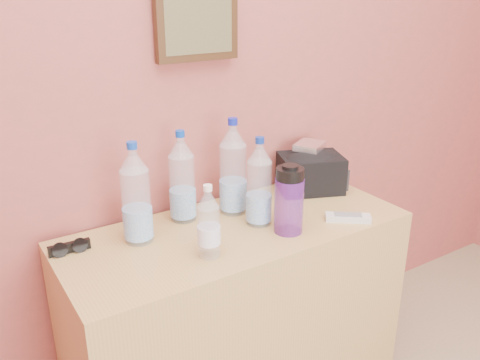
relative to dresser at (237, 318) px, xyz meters
name	(u,v)px	position (x,y,z in m)	size (l,w,h in m)	color
picture_frame	(197,23)	(0.00, 0.24, 1.03)	(0.30, 0.03, 0.25)	#382311
dresser	(237,318)	(0.00, 0.00, 0.00)	(1.19, 0.50, 0.75)	tan
pet_large_a	(136,199)	(-0.32, 0.09, 0.52)	(0.09, 0.09, 0.33)	silver
pet_large_b	(182,181)	(-0.12, 0.16, 0.52)	(0.09, 0.09, 0.32)	silver
pet_large_c	(233,172)	(0.06, 0.12, 0.53)	(0.09, 0.09, 0.35)	silver
pet_large_d	(259,186)	(0.08, -0.01, 0.51)	(0.08, 0.08, 0.31)	silver
pet_small	(209,225)	(-0.17, -0.12, 0.47)	(0.07, 0.07, 0.23)	silver
nalgene_bottle	(289,199)	(0.13, -0.12, 0.49)	(0.10, 0.10, 0.24)	#6A269F
sunglasses	(69,248)	(-0.53, 0.13, 0.39)	(0.13, 0.05, 0.03)	black
ac_remote	(348,218)	(0.36, -0.17, 0.38)	(0.16, 0.05, 0.02)	beige
toiletry_bag	(311,171)	(0.42, 0.12, 0.45)	(0.24, 0.17, 0.16)	black
foil_packet	(310,146)	(0.44, 0.15, 0.55)	(0.12, 0.10, 0.02)	silver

